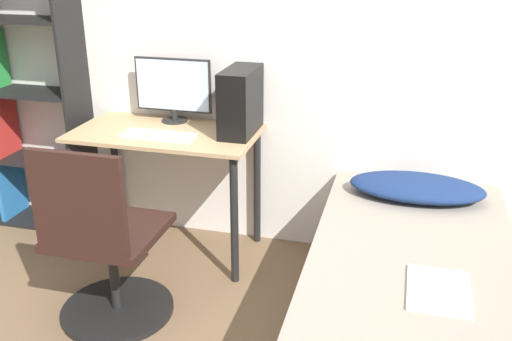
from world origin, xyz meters
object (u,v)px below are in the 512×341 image
at_px(pc_tower, 241,101).
at_px(monitor, 173,88).
at_px(bookshelf, 9,92).
at_px(keyboard, 159,136).
at_px(bed, 408,311).
at_px(office_chair, 105,255).

bearing_deg(pc_tower, monitor, 166.37).
relative_size(bookshelf, pc_tower, 4.79).
relative_size(monitor, keyboard, 1.14).
xyz_separation_m(bed, monitor, (-1.43, 0.84, 0.72)).
distance_m(office_chair, pc_tower, 1.10).
height_order(bed, pc_tower, pc_tower).
distance_m(bookshelf, bed, 2.73).
height_order(bookshelf, keyboard, bookshelf).
xyz_separation_m(bookshelf, bed, (2.53, -0.79, -0.64)).
xyz_separation_m(bed, keyboard, (-1.40, 0.54, 0.53)).
height_order(monitor, pc_tower, monitor).
relative_size(office_chair, bed, 0.51).
xyz_separation_m(bookshelf, monitor, (1.10, 0.05, 0.08)).
height_order(office_chair, pc_tower, pc_tower).
xyz_separation_m(monitor, keyboard, (0.03, -0.31, -0.19)).
relative_size(bookshelf, keyboard, 4.36).
height_order(bookshelf, bed, bookshelf).
height_order(office_chair, monitor, monitor).
distance_m(bookshelf, keyboard, 1.17).
distance_m(office_chair, keyboard, 0.74).
bearing_deg(bed, keyboard, 158.97).
distance_m(bed, monitor, 1.81).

